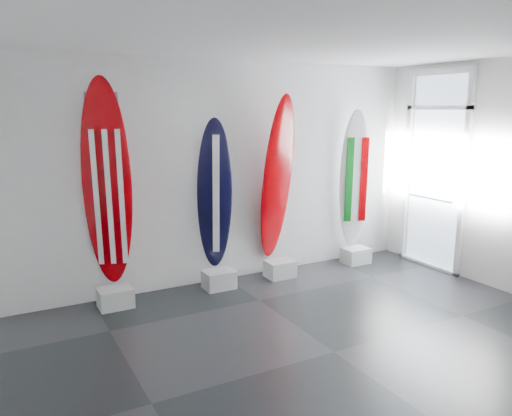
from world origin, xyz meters
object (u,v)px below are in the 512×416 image
surfboard_usa (107,185)px  surfboard_navy (215,195)px  surfboard_swiss (277,179)px  surfboard_italy (355,180)px

surfboard_usa → surfboard_navy: surfboard_usa is taller
surfboard_usa → surfboard_swiss: 2.33m
surfboard_usa → surfboard_italy: 3.71m
surfboard_usa → surfboard_navy: bearing=18.6°
surfboard_navy → surfboard_usa: bearing=-161.8°
surfboard_navy → surfboard_italy: 2.33m
surfboard_swiss → surfboard_usa: bearing=168.0°
surfboard_navy → surfboard_italy: bearing=18.2°
surfboard_navy → surfboard_swiss: 0.97m
surfboard_usa → surfboard_italy: surfboard_usa is taller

